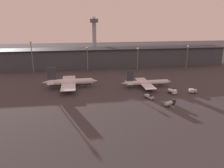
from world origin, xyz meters
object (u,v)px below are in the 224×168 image
service_vehicle_2 (192,91)px  service_vehicle_3 (170,103)px  airplane_0 (70,82)px  airplane_1 (146,83)px  service_vehicle_1 (172,91)px  service_vehicle_0 (149,97)px  control_tower (94,35)px

service_vehicle_2 → service_vehicle_3: size_ratio=0.68×
airplane_0 → service_vehicle_2: size_ratio=7.84×
airplane_1 → service_vehicle_1: 20.17m
service_vehicle_2 → service_vehicle_3: (-22.06, -17.59, 0.20)m
service_vehicle_0 → service_vehicle_1: (16.97, 6.08, 0.45)m
airplane_1 → service_vehicle_1: size_ratio=5.94×
service_vehicle_0 → control_tower: bearing=171.9°
service_vehicle_0 → service_vehicle_3: bearing=16.4°
airplane_0 → control_tower: 105.09m
service_vehicle_3 → airplane_0: bearing=115.2°
service_vehicle_3 → airplane_1: bearing=67.0°
service_vehicle_2 → service_vehicle_0: bearing=-163.3°
service_vehicle_3 → control_tower: bearing=74.0°
service_vehicle_0 → service_vehicle_2: 30.88m
airplane_0 → airplane_1: size_ratio=1.05×
service_vehicle_1 → service_vehicle_0: bearing=-96.7°
service_vehicle_0 → control_tower: size_ratio=0.15×
service_vehicle_0 → service_vehicle_2: bearing=82.1°
service_vehicle_0 → airplane_1: bearing=149.1°
service_vehicle_2 → service_vehicle_3: service_vehicle_3 is taller
service_vehicle_3 → control_tower: control_tower is taller
service_vehicle_1 → control_tower: bearing=172.0°
service_vehicle_0 → service_vehicle_1: size_ratio=1.17×
service_vehicle_0 → service_vehicle_3: service_vehicle_3 is taller
airplane_1 → service_vehicle_2: 30.36m
airplane_0 → airplane_1: (52.06, -6.28, -0.77)m
airplane_1 → control_tower: (-28.57, 105.97, 24.30)m
service_vehicle_2 → service_vehicle_3: 28.21m
service_vehicle_0 → airplane_0: bearing=-139.6°
airplane_0 → control_tower: (23.49, 99.70, 23.52)m
airplane_1 → control_tower: 112.41m
service_vehicle_1 → service_vehicle_3: service_vehicle_3 is taller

